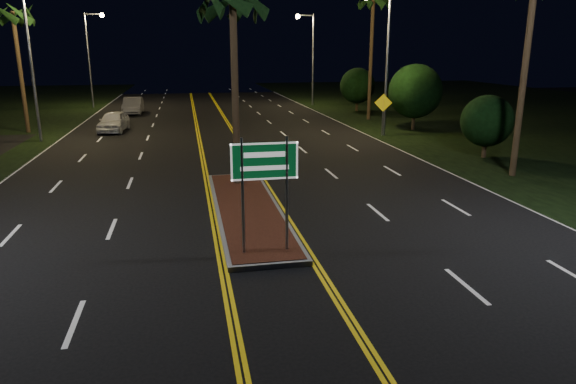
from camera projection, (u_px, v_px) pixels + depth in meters
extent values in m
plane|color=black|center=(285.00, 303.00, 11.61)|extent=(120.00, 120.00, 0.00)
cube|color=gray|center=(248.00, 209.00, 18.21)|extent=(2.25, 10.25, 0.15)
cube|color=#592819|center=(248.00, 207.00, 18.19)|extent=(2.00, 10.00, 0.02)
cylinder|color=gray|center=(243.00, 197.00, 13.68)|extent=(0.08, 0.08, 3.20)
cylinder|color=gray|center=(287.00, 195.00, 13.90)|extent=(0.08, 0.08, 3.20)
cube|color=#07471E|center=(265.00, 161.00, 13.54)|extent=(1.80, 0.04, 1.00)
cube|color=white|center=(265.00, 161.00, 13.51)|extent=(1.80, 0.01, 1.00)
cylinder|color=gray|center=(32.00, 68.00, 31.03)|extent=(0.18, 0.18, 9.00)
cylinder|color=gray|center=(89.00, 61.00, 49.94)|extent=(0.18, 0.18, 9.00)
cube|color=gray|center=(93.00, 14.00, 48.93)|extent=(1.60, 0.12, 0.12)
sphere|color=#F3C96D|center=(102.00, 15.00, 49.10)|extent=(0.44, 0.44, 0.44)
cylinder|color=gray|center=(387.00, 67.00, 33.27)|extent=(0.18, 0.18, 9.00)
cylinder|color=gray|center=(313.00, 61.00, 52.17)|extent=(0.18, 0.18, 9.00)
cube|color=gray|center=(306.00, 15.00, 50.86)|extent=(1.60, 0.12, 0.12)
sphere|color=#F3C96D|center=(298.00, 16.00, 50.74)|extent=(0.44, 0.44, 0.44)
cylinder|color=#382819|center=(235.00, 96.00, 20.53)|extent=(0.28, 0.28, 7.50)
cylinder|color=#382819|center=(21.00, 74.00, 34.61)|extent=(0.28, 0.28, 8.00)
cylinder|color=#382819|center=(523.00, 81.00, 22.27)|extent=(0.28, 0.28, 8.50)
cylinder|color=#382819|center=(371.00, 60.00, 41.10)|extent=(0.28, 0.28, 9.50)
cylinder|color=#382819|center=(484.00, 149.00, 27.25)|extent=(0.24, 0.24, 0.90)
sphere|color=black|center=(487.00, 121.00, 26.85)|extent=(2.70, 2.70, 2.70)
cylinder|color=#382819|center=(413.00, 121.00, 36.75)|extent=(0.24, 0.24, 1.26)
sphere|color=black|center=(415.00, 91.00, 36.19)|extent=(3.78, 3.78, 3.78)
cylinder|color=#382819|center=(357.00, 105.00, 48.08)|extent=(0.24, 0.24, 1.08)
sphere|color=black|center=(357.00, 86.00, 47.60)|extent=(3.24, 3.24, 3.24)
imported|color=silver|center=(113.00, 120.00, 35.85)|extent=(2.61, 5.14, 1.65)
imported|color=#9A9BA3|center=(133.00, 104.00, 45.84)|extent=(2.24, 5.12, 1.70)
cylinder|color=gray|center=(382.00, 118.00, 33.97)|extent=(0.07, 0.07, 2.41)
cube|color=#E1B70B|center=(383.00, 103.00, 33.69)|extent=(1.13, 0.32, 1.16)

